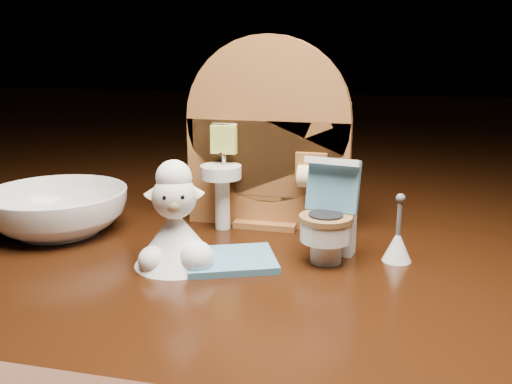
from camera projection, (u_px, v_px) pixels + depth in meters
backdrop_panel at (267, 145)px, 0.45m from camera, size 0.13×0.05×0.15m
toy_toilet at (330, 222)px, 0.39m from camera, size 0.04×0.05×0.07m
bath_mat at (231, 260)px, 0.38m from camera, size 0.07×0.07×0.00m
toilet_brush at (397, 243)px, 0.39m from camera, size 0.02×0.02×0.05m
plush_lamb at (176, 229)px, 0.38m from camera, size 0.06×0.06×0.07m
ceramic_bowl at (57, 211)px, 0.44m from camera, size 0.11×0.11×0.03m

